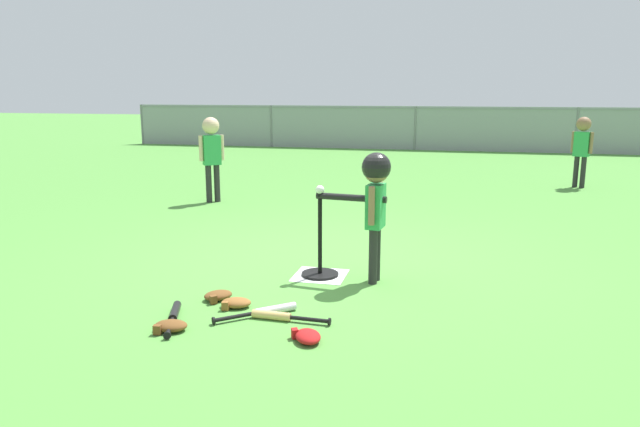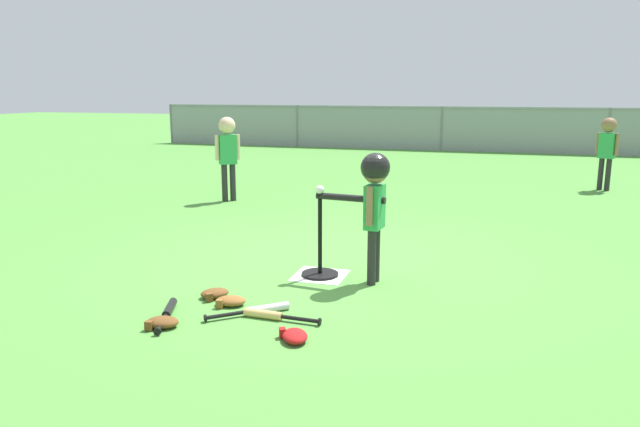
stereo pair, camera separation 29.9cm
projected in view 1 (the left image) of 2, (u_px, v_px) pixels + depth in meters
name	position (u px, v px, depth m)	size (l,w,h in m)	color
ground_plane	(328.00, 262.00, 5.52)	(60.00, 60.00, 0.00)	#51933D
home_plate	(320.00, 275.00, 5.10)	(0.44, 0.44, 0.01)	white
batting_tee	(320.00, 263.00, 5.08)	(0.32, 0.32, 0.72)	black
baseball_on_tee	(320.00, 190.00, 4.95)	(0.07, 0.07, 0.07)	white
batter_child	(375.00, 191.00, 4.79)	(0.63, 0.31, 1.09)	#262626
fielder_deep_right	(582.00, 142.00, 9.55)	(0.31, 0.23, 1.15)	#262626
fielder_near_left	(212.00, 148.00, 8.30)	(0.30, 0.26, 1.20)	#262626
spare_bat_silver	(267.00, 311.00, 4.21)	(0.51, 0.45, 0.06)	silver
spare_bat_wood	(280.00, 316.00, 4.11)	(0.57, 0.08, 0.06)	#DBB266
spare_bat_black	(174.00, 315.00, 4.14)	(0.25, 0.55, 0.06)	black
glove_by_plate	(218.00, 296.00, 4.51)	(0.27, 0.27, 0.07)	brown
glove_near_bats	(170.00, 326.00, 3.93)	(0.24, 0.20, 0.07)	brown
glove_tossed_aside	(236.00, 303.00, 4.36)	(0.24, 0.20, 0.07)	brown
glove_outfield_drop	(307.00, 336.00, 3.76)	(0.25, 0.27, 0.07)	#B21919
outfield_fence	(415.00, 127.00, 15.63)	(16.06, 0.06, 1.15)	slate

